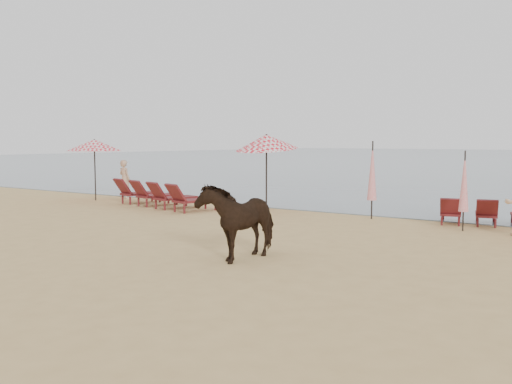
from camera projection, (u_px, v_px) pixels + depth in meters
ground at (105, 271)px, 10.53m from camera, size 120.00×120.00×0.00m
lounger_cluster_left at (161, 195)px, 20.58m from camera, size 4.47×2.70×0.66m
lounger_cluster_right at (486, 213)px, 16.12m from camera, size 2.74×2.00×0.54m
umbrella_open_left_a at (94, 145)px, 22.82m from camera, size 2.17×2.17×2.47m
umbrella_open_left_b at (266, 142)px, 19.50m from camera, size 2.14×2.18×2.73m
umbrella_closed_left at (372, 171)px, 17.42m from camera, size 0.29×0.29×2.40m
umbrella_closed_right at (464, 182)px, 15.11m from camera, size 0.26×0.26×2.15m
cow at (239, 220)px, 11.70m from camera, size 0.90×1.89×1.58m
beachgoer_left at (125, 179)px, 23.53m from camera, size 0.63×0.45×1.61m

